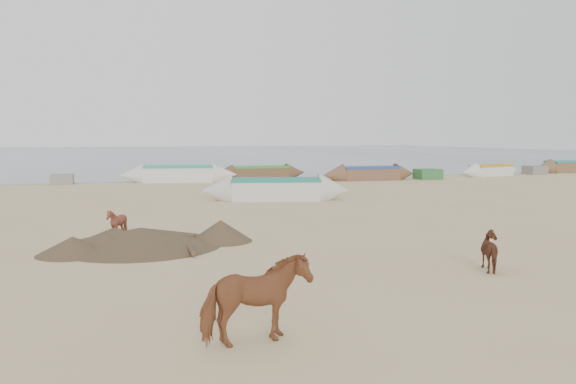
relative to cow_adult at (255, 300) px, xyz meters
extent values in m
plane|color=tan|center=(3.28, 5.35, -0.59)|extent=(140.00, 140.00, 0.00)
plane|color=slate|center=(3.28, 87.35, -0.58)|extent=(160.00, 160.00, 0.00)
imported|color=brown|center=(0.00, 0.00, 0.00)|extent=(1.46, 0.81, 1.18)
imported|color=brown|center=(-1.71, 8.45, -0.19)|extent=(0.89, 0.83, 0.80)
imported|color=#542B1B|center=(5.51, 2.50, -0.19)|extent=(0.72, 0.82, 0.79)
cone|color=brown|center=(-1.15, 7.28, -0.37)|extent=(4.82, 4.82, 0.44)
sphere|color=orange|center=(8.49, 23.07, -0.37)|extent=(0.44, 0.44, 0.44)
cube|color=slate|center=(-4.69, 26.95, -0.31)|extent=(1.20, 1.10, 0.56)
cube|color=#2D6533|center=(17.01, 24.29, -0.27)|extent=(1.50, 1.20, 0.64)
cube|color=slate|center=(26.65, 26.08, -0.29)|extent=(1.30, 1.20, 0.60)
camera|label=1|loc=(-1.63, -6.84, 2.09)|focal=35.00mm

